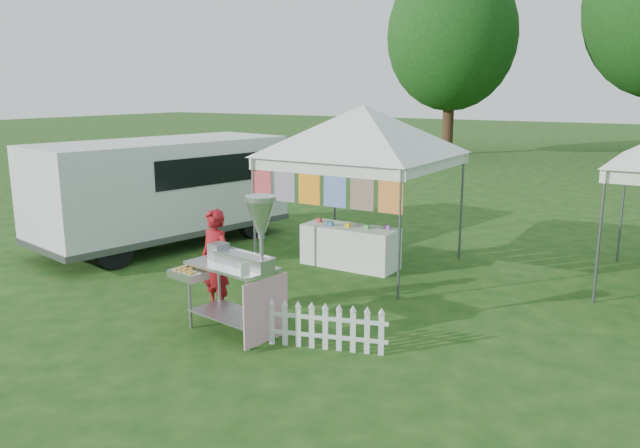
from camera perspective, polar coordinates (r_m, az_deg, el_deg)
The scene contains 8 objects.
ground at distance 9.08m, azimuth -6.82°, elevation -8.99°, with size 120.00×120.00×0.00m, color #143F12.
canopy_main at distance 11.40m, azimuth 3.98°, elevation 10.76°, with size 4.24×4.24×3.45m.
tree_left at distance 32.71m, azimuth 11.95°, elevation 16.49°, with size 6.40×6.40×9.53m.
donut_cart at distance 8.26m, azimuth -7.22°, elevation -2.77°, with size 1.51×0.94×1.96m.
vendor at distance 9.33m, azimuth -9.57°, elevation -3.43°, with size 0.57×0.37×1.57m, color maroon.
cargo_van at distance 13.71m, azimuth -13.75°, elevation 3.19°, with size 3.15×5.68×2.23m.
picket_fence at distance 8.08m, azimuth -0.14°, elevation -9.46°, with size 1.72×0.57×0.56m.
display_table at distance 11.72m, azimuth 2.76°, elevation -2.06°, with size 1.80×0.70×0.77m, color white.
Camera 1 is at (5.34, -6.58, 3.28)m, focal length 35.00 mm.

